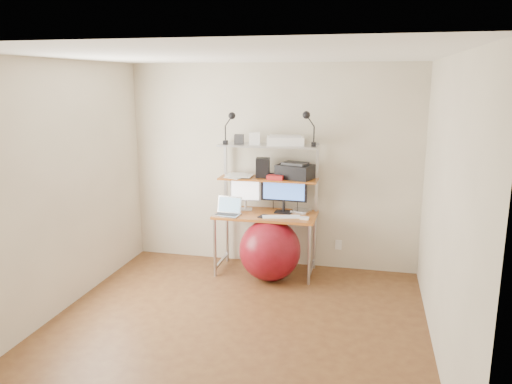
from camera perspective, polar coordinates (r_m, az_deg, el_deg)
room at (r=4.46m, az=-2.66°, el=-0.89°), size 3.60×3.60×3.60m
computer_desk at (r=5.95m, az=1.26°, el=-0.33°), size 1.20×0.60×1.57m
wall_outlet at (r=6.30m, az=9.40°, el=-5.98°), size 0.08×0.01×0.12m
monitor_silver at (r=6.09m, az=-1.21°, el=0.00°), size 0.37×0.16×0.42m
monitor_black at (r=5.95m, az=3.21°, el=0.28°), size 0.56×0.16×0.55m
laptop at (r=5.90m, az=-3.18°, el=-2.18°), size 0.33×0.28×0.27m
keyboard at (r=5.79m, az=2.92°, el=-2.85°), size 0.46×0.23×0.01m
mouse at (r=5.73m, az=5.56°, el=-2.99°), size 0.10×0.07×0.03m
mac_mini at (r=6.00m, az=5.16°, el=-2.21°), size 0.24×0.24×0.04m
phone at (r=5.81m, az=0.80°, el=-2.79°), size 0.11×0.16×0.01m
printer at (r=5.93m, az=4.48°, el=2.41°), size 0.47×0.38×0.20m
nas_cube at (r=5.99m, az=0.79°, el=2.80°), size 0.18×0.18×0.23m
red_box at (r=5.87m, az=2.25°, el=1.69°), size 0.20×0.14×0.05m
scanner at (r=5.88m, az=3.36°, el=5.91°), size 0.47×0.35×0.11m
box_white at (r=5.89m, az=-0.19°, el=6.14°), size 0.15×0.13×0.15m
box_grey at (r=5.99m, az=-1.95°, el=6.06°), size 0.13×0.13×0.11m
clip_lamp_left at (r=5.90m, az=-2.93°, el=8.11°), size 0.15×0.08×0.38m
clip_lamp_right at (r=5.76m, az=5.95°, el=8.10°), size 0.16×0.09×0.40m
exercise_ball at (r=5.85m, az=1.60°, el=-6.65°), size 0.72×0.72×0.72m
paper_stack at (r=6.06m, az=-2.12°, el=1.90°), size 0.38×0.40×0.02m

